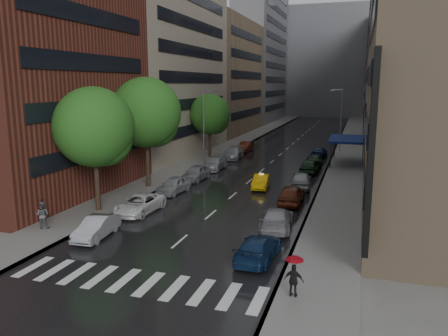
# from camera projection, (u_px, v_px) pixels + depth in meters

# --- Properties ---
(ground) EXTENTS (220.00, 220.00, 0.00)m
(ground) POSITION_uv_depth(u_px,v_px,m) (151.00, 266.00, 23.92)
(ground) COLOR gray
(ground) RESTS_ON ground
(road) EXTENTS (14.00, 140.00, 0.01)m
(road) POSITION_uv_depth(u_px,v_px,m) (291.00, 145.00, 70.75)
(road) COLOR black
(road) RESTS_ON ground
(sidewalk_left) EXTENTS (4.00, 140.00, 0.15)m
(sidewalk_left) POSITION_uv_depth(u_px,v_px,m) (238.00, 142.00, 73.38)
(sidewalk_left) COLOR gray
(sidewalk_left) RESTS_ON ground
(sidewalk_right) EXTENTS (4.00, 140.00, 0.15)m
(sidewalk_right) POSITION_uv_depth(u_px,v_px,m) (349.00, 147.00, 68.09)
(sidewalk_right) COLOR gray
(sidewalk_right) RESTS_ON ground
(crosswalk) EXTENTS (13.15, 2.80, 0.01)m
(crosswalk) POSITION_uv_depth(u_px,v_px,m) (136.00, 282.00, 21.98)
(crosswalk) COLOR silver
(crosswalk) RESTS_ON ground
(buildings_left) EXTENTS (8.00, 108.00, 38.00)m
(buildings_left) POSITION_uv_depth(u_px,v_px,m) (220.00, 49.00, 80.33)
(buildings_left) COLOR maroon
(buildings_left) RESTS_ON ground
(buildings_right) EXTENTS (8.05, 109.10, 36.00)m
(buildings_right) POSITION_uv_depth(u_px,v_px,m) (394.00, 50.00, 69.75)
(buildings_right) COLOR #937A5B
(buildings_right) RESTS_ON ground
(building_far) EXTENTS (40.00, 14.00, 32.00)m
(building_far) POSITION_uv_depth(u_px,v_px,m) (328.00, 62.00, 131.39)
(building_far) COLOR slate
(building_far) RESTS_ON ground
(tree_near) EXTENTS (6.06, 6.06, 9.66)m
(tree_near) POSITION_uv_depth(u_px,v_px,m) (94.00, 127.00, 32.79)
(tree_near) COLOR #382619
(tree_near) RESTS_ON ground
(tree_mid) EXTENTS (6.56, 6.56, 10.46)m
(tree_mid) POSITION_uv_depth(u_px,v_px,m) (146.00, 113.00, 40.60)
(tree_mid) COLOR #382619
(tree_mid) RESTS_ON ground
(tree_far) EXTENTS (5.35, 5.35, 8.53)m
(tree_far) POSITION_uv_depth(u_px,v_px,m) (210.00, 114.00, 57.69)
(tree_far) COLOR #382619
(tree_far) RESTS_ON ground
(taxi) EXTENTS (1.73, 4.09, 1.31)m
(taxi) POSITION_uv_depth(u_px,v_px,m) (261.00, 181.00, 41.58)
(taxi) COLOR yellow
(taxi) RESTS_ON ground
(parked_cars_left) EXTENTS (2.57, 42.58, 1.55)m
(parked_cars_left) POSITION_uv_depth(u_px,v_px,m) (200.00, 171.00, 46.22)
(parked_cars_left) COLOR #97979C
(parked_cars_left) RESTS_ON ground
(parked_cars_right) EXTENTS (2.52, 41.59, 1.61)m
(parked_cars_right) POSITION_uv_depth(u_px,v_px,m) (300.00, 181.00, 41.20)
(parked_cars_right) COLOR #0F2548
(parked_cars_right) RESTS_ON ground
(ped_black_umbrella) EXTENTS (1.04, 0.98, 2.09)m
(ped_black_umbrella) POSITION_uv_depth(u_px,v_px,m) (42.00, 211.00, 29.50)
(ped_black_umbrella) COLOR #515056
(ped_black_umbrella) RESTS_ON sidewalk_left
(ped_red_umbrella) EXTENTS (0.94, 0.82, 2.01)m
(ped_red_umbrella) POSITION_uv_depth(u_px,v_px,m) (294.00, 272.00, 20.01)
(ped_red_umbrella) COLOR black
(ped_red_umbrella) RESTS_ON sidewalk_right
(street_lamp_left) EXTENTS (1.74, 0.22, 9.00)m
(street_lamp_left) POSITION_uv_depth(u_px,v_px,m) (204.00, 125.00, 53.35)
(street_lamp_left) COLOR gray
(street_lamp_left) RESTS_ON sidewalk_left
(street_lamp_right) EXTENTS (1.74, 0.22, 9.00)m
(street_lamp_right) POSITION_uv_depth(u_px,v_px,m) (340.00, 118.00, 62.87)
(street_lamp_right) COLOR gray
(street_lamp_right) RESTS_ON sidewalk_right
(awning) EXTENTS (4.00, 8.00, 3.12)m
(awning) POSITION_uv_depth(u_px,v_px,m) (346.00, 139.00, 53.47)
(awning) COLOR navy
(awning) RESTS_ON sidewalk_right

